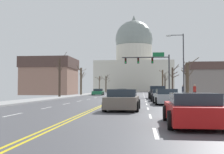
{
  "coord_description": "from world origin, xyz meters",
  "views": [
    {
      "loc": [
        3.09,
        -32.91,
        1.37
      ],
      "look_at": [
        -3.28,
        27.8,
        3.77
      ],
      "focal_mm": 45.45,
      "sensor_mm": 36.0,
      "label": 1
    }
  ],
  "objects": [
    {
      "name": "sedan_near_00",
      "position": [
        5.27,
        10.9,
        0.54
      ],
      "size": [
        2.01,
        4.69,
        1.14
      ],
      "color": "navy",
      "rests_on": "ground"
    },
    {
      "name": "flank_building_00",
      "position": [
        -16.02,
        24.76,
        3.87
      ],
      "size": [
        10.2,
        9.9,
        7.62
      ],
      "color": "#8C6656",
      "rests_on": "ground"
    },
    {
      "name": "sedan_oncoming_00",
      "position": [
        -5.42,
        21.94,
        0.59
      ],
      "size": [
        2.19,
        4.29,
        1.24
      ],
      "color": "#1E7247",
      "rests_on": "ground"
    },
    {
      "name": "signal_gantry",
      "position": [
        4.83,
        14.43,
        5.31
      ],
      "size": [
        7.91,
        0.41,
        7.16
      ],
      "color": "#28282D",
      "rests_on": "ground"
    },
    {
      "name": "sedan_near_02",
      "position": [
        5.08,
        -2.41,
        0.59
      ],
      "size": [
        2.18,
        4.41,
        1.23
      ],
      "color": "black",
      "rests_on": "ground"
    },
    {
      "name": "pedestrian_01",
      "position": [
        8.89,
        -0.95,
        1.06
      ],
      "size": [
        0.35,
        0.34,
        1.66
      ],
      "color": "black",
      "rests_on": "ground"
    },
    {
      "name": "bare_tree_03",
      "position": [
        -8.89,
        7.54,
        3.1
      ],
      "size": [
        2.3,
        2.4,
        6.6
      ],
      "color": "#423328",
      "rests_on": "ground"
    },
    {
      "name": "sedan_near_03",
      "position": [
        5.15,
        -8.46,
        0.61
      ],
      "size": [
        2.18,
        4.34,
        1.31
      ],
      "color": "#9EA3A8",
      "rests_on": "ground"
    },
    {
      "name": "bare_tree_00",
      "position": [
        8.92,
        4.08,
        2.56
      ],
      "size": [
        2.0,
        2.36,
        5.15
      ],
      "color": "#4C3D2D",
      "rests_on": "ground"
    },
    {
      "name": "bare_tree_05",
      "position": [
        -8.41,
        20.08,
        2.82
      ],
      "size": [
        1.99,
        2.0,
        5.6
      ],
      "color": "brown",
      "rests_on": "ground"
    },
    {
      "name": "bare_tree_02",
      "position": [
        8.48,
        33.6,
        2.33
      ],
      "size": [
        1.59,
        1.65,
        4.42
      ],
      "color": "#423328",
      "rests_on": "ground"
    },
    {
      "name": "bare_tree_06",
      "position": [
        8.67,
        43.76,
        3.28
      ],
      "size": [
        2.15,
        1.43,
        6.11
      ],
      "color": "#4C3D2D",
      "rests_on": "ground"
    },
    {
      "name": "sedan_oncoming_01",
      "position": [
        -1.95,
        35.45,
        0.56
      ],
      "size": [
        2.0,
        4.21,
        1.2
      ],
      "color": "silver",
      "rests_on": "ground"
    },
    {
      "name": "pickup_truck_near_01",
      "position": [
        5.16,
        4.47,
        0.74
      ],
      "size": [
        2.36,
        5.39,
        1.66
      ],
      "color": "black",
      "rests_on": "ground"
    },
    {
      "name": "sedan_oncoming_02",
      "position": [
        -1.93,
        44.64,
        0.58
      ],
      "size": [
        1.99,
        4.6,
        1.21
      ],
      "color": "#1E7247",
      "rests_on": "ground"
    },
    {
      "name": "bare_tree_04",
      "position": [
        8.55,
        17.77,
        2.81
      ],
      "size": [
        2.04,
        1.13,
        5.35
      ],
      "color": "#423328",
      "rests_on": "ground"
    },
    {
      "name": "capitol_building",
      "position": [
        0.0,
        83.04,
        11.23
      ],
      "size": [
        30.03,
        22.37,
        31.45
      ],
      "color": "beige",
      "rests_on": "ground"
    },
    {
      "name": "bicycle_parked",
      "position": [
        7.8,
        -1.48,
        0.49
      ],
      "size": [
        0.12,
        1.77,
        0.85
      ],
      "color": "black",
      "rests_on": "ground"
    },
    {
      "name": "street_lamp_right",
      "position": [
        7.93,
        2.39,
        4.81
      ],
      "size": [
        2.14,
        0.24,
        7.91
      ],
      "color": "#333338",
      "rests_on": "ground"
    },
    {
      "name": "pedestrian_00",
      "position": [
        8.66,
        6.16,
        1.06
      ],
      "size": [
        0.35,
        0.34,
        1.67
      ],
      "color": "#33333D",
      "rests_on": "ground"
    },
    {
      "name": "flank_building_01",
      "position": [
        18.38,
        30.88,
        3.44
      ],
      "size": [
        10.75,
        9.95,
        6.78
      ],
      "color": "slate",
      "rests_on": "ground"
    },
    {
      "name": "sedan_near_05",
      "position": [
        4.96,
        -22.12,
        0.57
      ],
      "size": [
        2.08,
        4.42,
        1.2
      ],
      "color": "#B71414",
      "rests_on": "ground"
    },
    {
      "name": "bare_tree_07",
      "position": [
        -7.87,
        53.78,
        2.82
      ],
      "size": [
        2.62,
        2.57,
        5.51
      ],
      "color": "#4C3D2D",
      "rests_on": "ground"
    },
    {
      "name": "ground",
      "position": [
        0.0,
        -0.0,
        0.02
      ],
      "size": [
        20.0,
        180.0,
        0.2
      ],
      "color": "#47474C"
    },
    {
      "name": "sedan_near_04",
      "position": [
        1.9,
        -15.19,
        0.6
      ],
      "size": [
        2.19,
        4.38,
        1.3
      ],
      "color": "#6B6056",
      "rests_on": "ground"
    },
    {
      "name": "bare_tree_01",
      "position": [
        -8.68,
        45.42,
        2.77
      ],
      "size": [
        2.15,
        1.72,
        4.82
      ],
      "color": "brown",
      "rests_on": "ground"
    }
  ]
}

